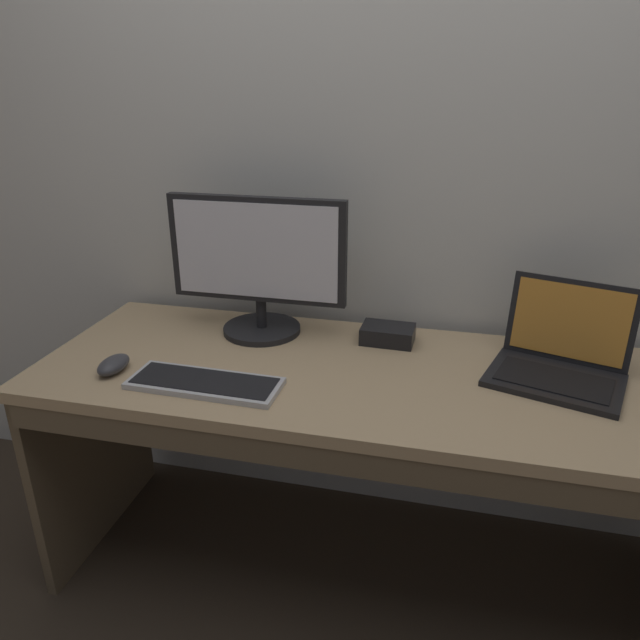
% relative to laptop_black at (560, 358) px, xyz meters
% --- Properties ---
extents(ground_plane, '(14.00, 14.00, 0.00)m').
position_rel_laptop_black_xyz_m(ground_plane, '(-0.48, -0.09, -0.78)').
color(ground_plane, '#382D23').
extents(back_wall, '(4.89, 0.04, 3.30)m').
position_rel_laptop_black_xyz_m(back_wall, '(-0.48, 0.31, 0.87)').
color(back_wall, silver).
rests_on(back_wall, ground).
extents(desk, '(1.90, 0.68, 0.73)m').
position_rel_laptop_black_xyz_m(desk, '(-0.48, -0.11, -0.20)').
color(desk, tan).
rests_on(desk, ground).
extents(laptop_black, '(0.40, 0.36, 0.24)m').
position_rel_laptop_black_xyz_m(laptop_black, '(0.00, 0.00, 0.00)').
color(laptop_black, black).
rests_on(laptop_black, desk).
extents(external_monitor, '(0.55, 0.24, 0.43)m').
position_rel_laptop_black_xyz_m(external_monitor, '(-0.88, 0.09, 0.18)').
color(external_monitor, black).
rests_on(external_monitor, desk).
extents(wired_keyboard, '(0.41, 0.16, 0.02)m').
position_rel_laptop_black_xyz_m(wired_keyboard, '(-0.91, -0.28, -0.04)').
color(wired_keyboard, '#BCBCC1').
rests_on(wired_keyboard, desk).
extents(computer_mouse, '(0.07, 0.12, 0.04)m').
position_rel_laptop_black_xyz_m(computer_mouse, '(-1.19, -0.26, -0.03)').
color(computer_mouse, '#38383D').
rests_on(computer_mouse, desk).
extents(external_drive_box, '(0.16, 0.11, 0.05)m').
position_rel_laptop_black_xyz_m(external_drive_box, '(-0.48, 0.11, -0.03)').
color(external_drive_box, black).
rests_on(external_drive_box, desk).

